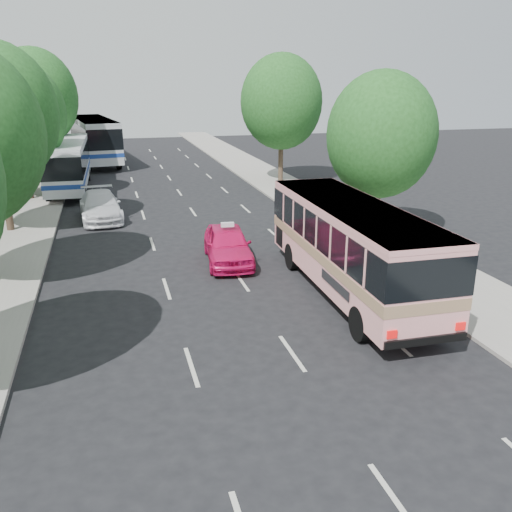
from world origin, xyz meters
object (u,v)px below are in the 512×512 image
object	(u,v)px
white_pickup	(100,206)
pink_taxi	(228,245)
pink_bus	(351,240)
tour_coach_front	(68,161)
tour_coach_rear	(94,136)

from	to	relation	value
white_pickup	pink_taxi	bearing A→B (deg)	-64.23
pink_bus	pink_taxi	size ratio (longest dim) A/B	2.28
pink_taxi	tour_coach_front	bearing A→B (deg)	117.51
pink_bus	tour_coach_front	distance (m)	25.55
pink_bus	tour_coach_rear	xyz separation A→B (m)	(-9.05, 36.30, 0.37)
tour_coach_rear	pink_bus	bearing A→B (deg)	-83.94
pink_bus	white_pickup	distance (m)	16.41
white_pickup	tour_coach_rear	distance (m)	22.49
pink_taxi	tour_coach_front	size ratio (longest dim) A/B	0.40
pink_taxi	white_pickup	world-z (taller)	pink_taxi
pink_bus	tour_coach_rear	size ratio (longest dim) A/B	0.76
tour_coach_front	white_pickup	bearing A→B (deg)	-76.51
pink_bus	white_pickup	world-z (taller)	pink_bus
white_pickup	tour_coach_rear	bearing A→B (deg)	87.10
tour_coach_front	pink_taxi	bearing A→B (deg)	-67.54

